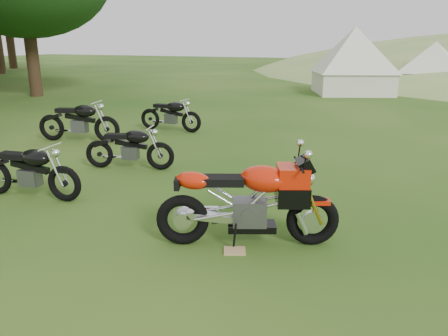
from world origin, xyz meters
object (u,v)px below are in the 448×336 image
at_px(vintage_moto_a, 28,169).
at_px(tent_left, 353,63).
at_px(sport_motorcycle, 248,196).
at_px(tent_mid, 434,65).
at_px(plywood_board, 235,251).
at_px(vintage_moto_c, 129,146).
at_px(vintage_moto_b, 78,120).
at_px(vintage_moto_d, 170,114).

relative_size(vintage_moto_a, tent_left, 0.55).
height_order(sport_motorcycle, tent_mid, tent_mid).
bearing_deg(plywood_board, vintage_moto_c, 142.35).
distance_m(vintage_moto_a, vintage_moto_c, 2.17).
relative_size(vintage_moto_c, tent_mid, 0.61).
height_order(plywood_board, vintage_moto_a, vintage_moto_a).
distance_m(vintage_moto_b, tent_left, 14.73).
height_order(vintage_moto_a, tent_left, tent_left).
height_order(plywood_board, vintage_moto_d, vintage_moto_d).
bearing_deg(vintage_moto_a, tent_mid, 64.89).
relative_size(vintage_moto_a, vintage_moto_b, 0.88).
height_order(vintage_moto_a, vintage_moto_d, vintage_moto_d).
distance_m(vintage_moto_a, vintage_moto_d, 5.89).
xyz_separation_m(vintage_moto_c, tent_mid, (6.14, 18.87, 0.80)).
height_order(sport_motorcycle, vintage_moto_a, sport_motorcycle).
relative_size(vintage_moto_b, tent_mid, 0.73).
xyz_separation_m(plywood_board, vintage_moto_a, (-3.89, 0.48, 0.49)).
bearing_deg(vintage_moto_a, vintage_moto_d, 88.83).
xyz_separation_m(sport_motorcycle, vintage_moto_d, (-4.60, 6.06, -0.17)).
bearing_deg(vintage_moto_b, vintage_moto_d, 41.55).
bearing_deg(tent_mid, plywood_board, -86.85).
distance_m(sport_motorcycle, vintage_moto_c, 4.12).
bearing_deg(sport_motorcycle, vintage_moto_d, 104.59).
bearing_deg(vintage_moto_c, tent_mid, 55.98).
xyz_separation_m(sport_motorcycle, plywood_board, (-0.07, -0.27, -0.66)).
bearing_deg(vintage_moto_b, tent_mid, 49.08).
height_order(vintage_moto_a, vintage_moto_b, vintage_moto_b).
bearing_deg(vintage_moto_a, tent_left, 72.87).
bearing_deg(plywood_board, vintage_moto_b, 145.23).
distance_m(plywood_board, vintage_moto_c, 4.25).
distance_m(sport_motorcycle, vintage_moto_d, 7.61).
xyz_separation_m(plywood_board, tent_left, (-0.91, 17.96, 1.46)).
bearing_deg(tent_left, vintage_moto_c, -119.81).
xyz_separation_m(sport_motorcycle, vintage_moto_c, (-3.41, 2.31, -0.19)).
bearing_deg(plywood_board, sport_motorcycle, 75.72).
bearing_deg(vintage_moto_b, plywood_board, -48.67).
xyz_separation_m(vintage_moto_b, tent_mid, (8.81, 17.27, 0.71)).
height_order(sport_motorcycle, vintage_moto_b, sport_motorcycle).
relative_size(plywood_board, tent_mid, 0.09).
relative_size(sport_motorcycle, plywood_board, 8.18).
distance_m(sport_motorcycle, plywood_board, 0.72).
bearing_deg(tent_left, vintage_moto_b, -131.15).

